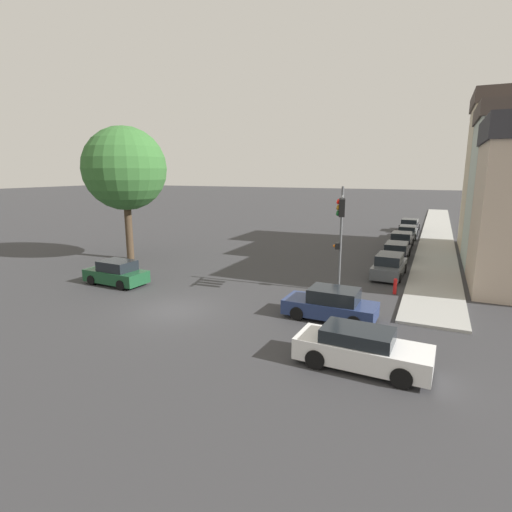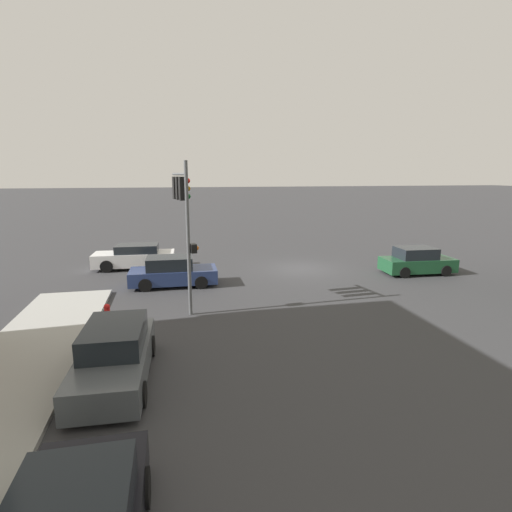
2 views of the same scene
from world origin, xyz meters
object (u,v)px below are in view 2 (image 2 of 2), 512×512
object	(u,v)px
traffic_signal	(183,204)
fire_hydrant	(107,315)
crossing_car_0	(173,272)
parked_car_0	(115,355)
crossing_car_1	(417,261)
crossing_car_2	(135,257)

from	to	relation	value
traffic_signal	fire_hydrant	bearing A→B (deg)	-163.68
crossing_car_0	parked_car_0	distance (m)	9.32
crossing_car_1	crossing_car_0	bearing A→B (deg)	-178.47
parked_car_0	traffic_signal	bearing A→B (deg)	160.90
crossing_car_0	parked_car_0	xyz separation A→B (m)	(1.61, 9.18, 0.02)
crossing_car_0	crossing_car_1	world-z (taller)	crossing_car_1
crossing_car_1	crossing_car_2	world-z (taller)	crossing_car_1
fire_hydrant	traffic_signal	bearing A→B (deg)	-151.78
crossing_car_0	fire_hydrant	size ratio (longest dim) A/B	4.66
traffic_signal	fire_hydrant	world-z (taller)	traffic_signal
traffic_signal	crossing_car_0	world-z (taller)	traffic_signal
crossing_car_2	fire_hydrant	bearing A→B (deg)	91.24
traffic_signal	crossing_car_2	world-z (taller)	traffic_signal
crossing_car_2	fire_hydrant	distance (m)	9.53
parked_car_0	fire_hydrant	xyz separation A→B (m)	(0.75, -3.92, -0.22)
traffic_signal	crossing_car_1	bearing A→B (deg)	2.70
traffic_signal	crossing_car_2	bearing A→B (deg)	96.51
traffic_signal	fire_hydrant	distance (m)	5.04
parked_car_0	crossing_car_2	bearing A→B (deg)	-175.57
crossing_car_1	crossing_car_2	distance (m)	16.16
traffic_signal	crossing_car_0	distance (m)	5.22
crossing_car_1	fire_hydrant	world-z (taller)	crossing_car_1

